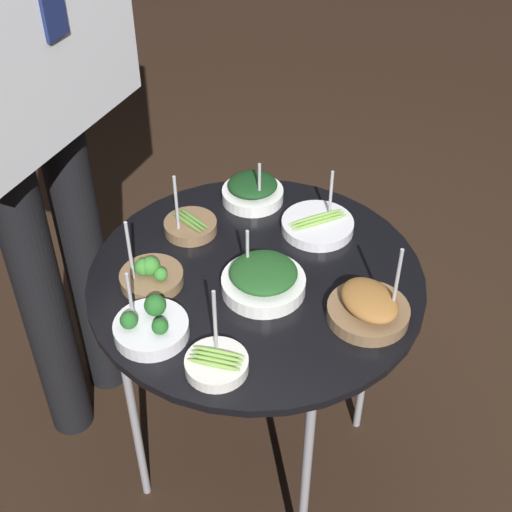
{
  "coord_description": "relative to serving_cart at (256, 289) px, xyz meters",
  "views": [
    {
      "loc": [
        -0.99,
        -0.46,
        1.63
      ],
      "look_at": [
        0.0,
        0.0,
        0.7
      ],
      "focal_mm": 50.0,
      "sensor_mm": 36.0,
      "label": 1
    }
  ],
  "objects": [
    {
      "name": "bowl_asparagus_back_right",
      "position": [
        0.07,
        0.19,
        0.06
      ],
      "size": [
        0.12,
        0.12,
        0.16
      ],
      "color": "brown",
      "rests_on": "serving_cart"
    },
    {
      "name": "bowl_asparagus_front_left",
      "position": [
        -0.26,
        -0.04,
        0.06
      ],
      "size": [
        0.11,
        0.11,
        0.16
      ],
      "color": "silver",
      "rests_on": "serving_cart"
    },
    {
      "name": "serving_cart",
      "position": [
        0.0,
        0.0,
        0.0
      ],
      "size": [
        0.7,
        0.7,
        0.65
      ],
      "color": "black",
      "rests_on": "ground_plane"
    },
    {
      "name": "waiter_figure",
      "position": [
        -0.02,
        0.51,
        0.52
      ],
      "size": [
        0.66,
        0.25,
        1.78
      ],
      "color": "black",
      "rests_on": "ground_plane"
    },
    {
      "name": "bowl_roast_near_rim",
      "position": [
        -0.02,
        -0.25,
        0.07
      ],
      "size": [
        0.16,
        0.16,
        0.18
      ],
      "color": "brown",
      "rests_on": "serving_cart"
    },
    {
      "name": "ground_plane",
      "position": [
        0.0,
        0.0,
        -0.6
      ],
      "size": [
        8.0,
        8.0,
        0.0
      ],
      "primitive_type": "plane",
      "color": "black"
    },
    {
      "name": "bowl_spinach_back_left",
      "position": [
        -0.04,
        -0.03,
        0.07
      ],
      "size": [
        0.17,
        0.17,
        0.13
      ],
      "color": "white",
      "rests_on": "serving_cart"
    },
    {
      "name": "bowl_asparagus_mid_right",
      "position": [
        0.19,
        -0.06,
        0.06
      ],
      "size": [
        0.16,
        0.16,
        0.13
      ],
      "color": "silver",
      "rests_on": "serving_cart"
    },
    {
      "name": "bowl_spinach_far_rim",
      "position": [
        0.23,
        0.12,
        0.07
      ],
      "size": [
        0.14,
        0.14,
        0.12
      ],
      "color": "white",
      "rests_on": "serving_cart"
    },
    {
      "name": "bowl_broccoli_center",
      "position": [
        -0.24,
        0.11,
        0.06
      ],
      "size": [
        0.14,
        0.14,
        0.14
      ],
      "color": "silver",
      "rests_on": "serving_cart"
    },
    {
      "name": "bowl_broccoli_front_center",
      "position": [
        -0.11,
        0.18,
        0.06
      ],
      "size": [
        0.13,
        0.13,
        0.16
      ],
      "color": "brown",
      "rests_on": "serving_cart"
    }
  ]
}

